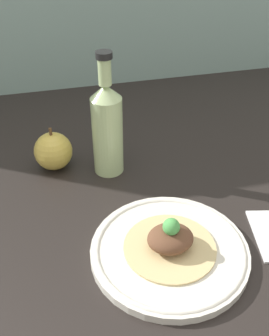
% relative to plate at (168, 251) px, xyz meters
% --- Properties ---
extents(ground_plane, '(1.80, 1.10, 0.04)m').
position_rel_plate_xyz_m(ground_plane, '(0.00, 0.18, -0.03)').
color(ground_plane, black).
extents(plate, '(0.26, 0.26, 0.02)m').
position_rel_plate_xyz_m(plate, '(0.00, 0.00, 0.00)').
color(plate, silver).
rests_on(plate, ground_plane).
extents(plated_food, '(0.15, 0.15, 0.06)m').
position_rel_plate_xyz_m(plated_food, '(0.00, 0.00, 0.02)').
color(plated_food, '#D6BC7F').
rests_on(plated_food, plate).
extents(cider_bottle, '(0.06, 0.06, 0.26)m').
position_rel_plate_xyz_m(cider_bottle, '(-0.05, 0.26, 0.09)').
color(cider_bottle, '#B7D18E').
rests_on(cider_bottle, ground_plane).
extents(apple, '(0.08, 0.08, 0.10)m').
position_rel_plate_xyz_m(apple, '(-0.16, 0.30, 0.03)').
color(apple, gold).
rests_on(apple, ground_plane).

